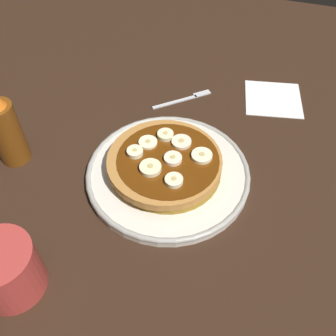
{
  "coord_description": "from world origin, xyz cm",
  "views": [
    {
      "loc": [
        -12.31,
        38.87,
        48.73
      ],
      "look_at": [
        0.0,
        0.0,
        2.06
      ],
      "focal_mm": 40.91,
      "sensor_mm": 36.0,
      "label": 1
    }
  ],
  "objects": [
    {
      "name": "ground_plane",
      "position": [
        0.0,
        0.0,
        -1.5
      ],
      "size": [
        140.0,
        140.0,
        3.0
      ],
      "primitive_type": "cube",
      "color": "black"
    },
    {
      "name": "plate",
      "position": [
        0.0,
        0.0,
        0.86
      ],
      "size": [
        26.88,
        26.88,
        1.61
      ],
      "color": "silver",
      "rests_on": "ground_plane"
    },
    {
      "name": "pancake_stack",
      "position": [
        0.49,
        -0.3,
        2.84
      ],
      "size": [
        18.43,
        18.43,
        2.95
      ],
      "color": "olive",
      "rests_on": "plate"
    },
    {
      "name": "banana_slice_0",
      "position": [
        -0.82,
        -0.49,
        4.54
      ],
      "size": [
        2.86,
        2.86,
        0.9
      ],
      "color": "#FDE3C2",
      "rests_on": "pancake_stack"
    },
    {
      "name": "banana_slice_1",
      "position": [
        -1.04,
        -3.99,
        4.48
      ],
      "size": [
        3.26,
        3.26,
        0.78
      ],
      "color": "#F0E2BF",
      "rests_on": "pancake_stack"
    },
    {
      "name": "banana_slice_2",
      "position": [
        5.36,
        0.51,
        4.6
      ],
      "size": [
        2.61,
        2.61,
        1.03
      ],
      "color": "#F6EFBE",
      "rests_on": "pancake_stack"
    },
    {
      "name": "banana_slice_3",
      "position": [
        1.9,
        2.93,
        4.58
      ],
      "size": [
        3.42,
        3.42,
        0.99
      ],
      "color": "beige",
      "rests_on": "pancake_stack"
    },
    {
      "name": "banana_slice_4",
      "position": [
        -4.97,
        -1.98,
        4.51
      ],
      "size": [
        3.34,
        3.34,
        0.85
      ],
      "color": "#F9F0C1",
      "rests_on": "pancake_stack"
    },
    {
      "name": "banana_slice_5",
      "position": [
        -2.25,
        4.2,
        4.58
      ],
      "size": [
        2.77,
        2.77,
        0.98
      ],
      "color": "beige",
      "rests_on": "pancake_stack"
    },
    {
      "name": "banana_slice_6",
      "position": [
        4.17,
        -2.3,
        4.43
      ],
      "size": [
        3.06,
        3.06,
        0.68
      ],
      "color": "#F7F0C1",
      "rests_on": "pancake_stack"
    },
    {
      "name": "banana_slice_7",
      "position": [
        1.93,
        -4.7,
        4.58
      ],
      "size": [
        2.72,
        2.72,
        0.98
      ],
      "color": "beige",
      "rests_on": "pancake_stack"
    },
    {
      "name": "coffee_mug",
      "position": [
        14.19,
        24.11,
        4.16
      ],
      "size": [
        11.97,
        8.71,
        8.08
      ],
      "color": "#B23833",
      "rests_on": "ground_plane"
    },
    {
      "name": "napkin",
      "position": [
        -14.06,
        -25.62,
        0.15
      ],
      "size": [
        12.88,
        12.88,
        0.3
      ],
      "primitive_type": "cube",
      "rotation": [
        0.0,
        0.0,
        0.19
      ],
      "color": "white",
      "rests_on": "ground_plane"
    },
    {
      "name": "fork",
      "position": [
        2.52,
        -20.33,
        0.25
      ],
      "size": [
        10.52,
        9.19,
        0.5
      ],
      "color": "silver",
      "rests_on": "ground_plane"
    },
    {
      "name": "syrup_bottle",
      "position": [
        26.3,
        3.79,
        6.47
      ],
      "size": [
        4.97,
        4.97,
        14.28
      ],
      "color": "brown",
      "rests_on": "ground_plane"
    }
  ]
}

